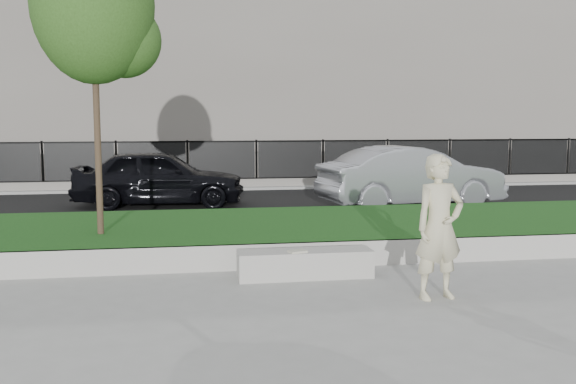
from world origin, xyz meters
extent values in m
plane|color=gray|center=(0.00, 0.00, 0.00)|extent=(90.00, 90.00, 0.00)
cube|color=#0D3410|center=(0.00, 3.00, 0.20)|extent=(34.00, 4.00, 0.40)
cube|color=#ABA8A0|center=(0.00, 1.04, 0.20)|extent=(34.00, 0.08, 0.40)
cube|color=black|center=(0.00, 8.50, 0.02)|extent=(34.00, 7.00, 0.04)
cube|color=gray|center=(0.00, 13.00, 0.06)|extent=(34.00, 3.00, 0.12)
cube|color=slate|center=(0.00, 12.00, 0.24)|extent=(32.00, 0.30, 0.24)
cube|color=black|center=(0.00, 12.00, 0.87)|extent=(32.00, 0.04, 1.50)
cube|color=black|center=(0.00, 12.00, 1.57)|extent=(32.00, 0.05, 0.05)
cube|color=black|center=(0.00, 12.00, 0.37)|extent=(32.00, 0.05, 0.05)
cube|color=slate|center=(0.00, 20.00, 5.00)|extent=(34.00, 10.00, 10.00)
cube|color=#ABA8A0|center=(0.99, 0.45, 0.20)|extent=(1.97, 0.49, 0.40)
imported|color=beige|center=(2.48, -0.90, 0.94)|extent=(0.75, 0.56, 1.87)
cube|color=beige|center=(0.86, 0.34, 0.42)|extent=(0.29, 0.24, 0.03)
cylinder|color=#38281C|center=(-2.12, 2.35, 2.62)|extent=(0.11, 0.11, 4.44)
ellipsoid|color=#2A4B19|center=(-2.12, 2.35, 4.13)|extent=(1.95, 1.95, 2.54)
sphere|color=#2A4B19|center=(-1.68, 2.53, 3.60)|extent=(1.24, 1.24, 1.24)
imported|color=black|center=(-1.36, 8.30, 0.78)|extent=(4.48, 2.07, 1.49)
imported|color=#95979D|center=(5.01, 7.01, 0.82)|extent=(4.94, 2.41, 1.56)
camera|label=1|loc=(-0.75, -8.57, 2.33)|focal=40.00mm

